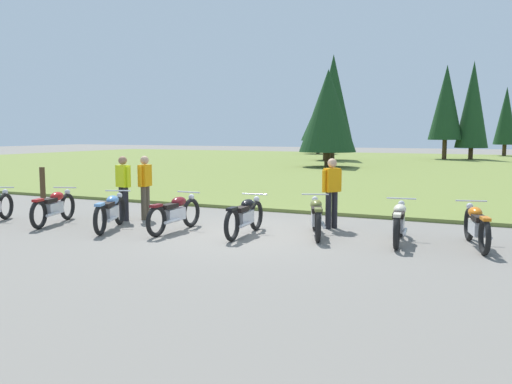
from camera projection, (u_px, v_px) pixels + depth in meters
ground_plane at (245, 235)px, 12.07m from camera, size 140.00×140.00×0.00m
grass_moorland at (417, 167)px, 35.00m from camera, size 80.00×44.00×0.10m
forest_treeline at (506, 104)px, 37.98m from camera, size 36.28×25.60×9.03m
motorcycle_red at (54, 207)px, 13.39m from camera, size 0.82×2.04×0.88m
motorcycle_sky_blue at (111, 211)px, 12.63m from camera, size 0.94×1.99×0.88m
motorcycle_maroon at (175, 213)px, 12.38m from camera, size 0.62×2.10×0.88m
motorcycle_black at (245, 216)px, 11.93m from camera, size 0.62×2.10×0.88m
motorcycle_olive at (316, 216)px, 11.85m from camera, size 0.94×1.99×0.88m
motorcycle_cream at (399, 222)px, 11.11m from camera, size 0.62×2.10×0.88m
motorcycle_orange at (477, 226)px, 10.68m from camera, size 0.77×2.06×0.88m
rider_in_hivis_vest at (123, 184)px, 13.89m from camera, size 0.53×0.31×1.67m
rider_with_back_turned at (332, 189)px, 12.74m from camera, size 0.39×0.46×1.67m
rider_near_row_end at (145, 184)px, 14.06m from camera, size 0.26×0.55×1.67m
trail_marker_post at (43, 185)px, 17.61m from camera, size 0.12×0.12×1.15m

